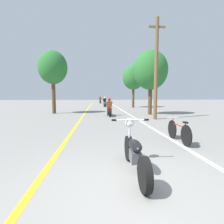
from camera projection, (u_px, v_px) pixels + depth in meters
The scene contains 12 objects.
ground_plane at pixel (132, 191), 2.95m from camera, with size 120.00×120.00×0.00m, color gray.
lane_stripe_center at pixel (84, 114), 15.41m from camera, with size 0.14×48.00×0.01m, color yellow.
lane_stripe_edge at pixel (127, 113), 15.73m from camera, with size 0.14×48.00×0.01m, color white.
utility_pole at pixel (156, 68), 11.53m from camera, with size 1.10×0.24×6.64m.
roadside_tree_right_near at pixel (151, 70), 14.48m from camera, with size 2.84×2.56×5.34m.
roadside_tree_right_far at pixel (133, 78), 22.93m from camera, with size 2.83×2.55×5.60m.
roadside_tree_left at pixel (53, 68), 15.24m from camera, with size 2.51×2.26×5.49m.
motorcycle_foreground at pixel (134, 152), 3.69m from camera, with size 0.89×2.09×1.07m.
motorcycle_rider_lead at pixel (109, 109), 13.78m from camera, with size 0.50×1.95×1.42m.
motorcycle_rider_mid at pixel (105, 103), 24.69m from camera, with size 0.50×2.09×1.40m.
motorcycle_rider_far at pixel (100, 101), 35.78m from camera, with size 0.50×2.06×1.42m.
bicycle_parked at pixel (179, 131), 6.07m from camera, with size 0.44×1.74×0.80m.
Camera 1 is at (-0.58, -2.77, 1.62)m, focal length 28.00 mm.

